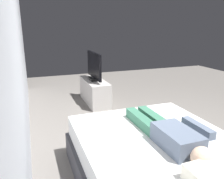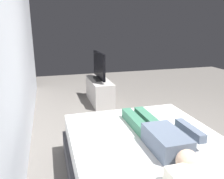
% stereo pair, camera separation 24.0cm
% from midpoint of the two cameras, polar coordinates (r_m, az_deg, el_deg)
% --- Properties ---
extents(ground_plane, '(10.00, 10.00, 0.00)m').
position_cam_midpoint_polar(ground_plane, '(3.46, 9.25, -12.41)').
color(ground_plane, slate).
extents(back_wall, '(6.40, 0.10, 2.80)m').
position_cam_midpoint_polar(back_wall, '(3.05, -25.24, 10.10)').
color(back_wall, silver).
rests_on(back_wall, ground).
extents(bed, '(2.07, 1.58, 0.54)m').
position_cam_midpoint_polar(bed, '(2.40, 9.66, -19.03)').
color(bed, '#333338').
rests_on(bed, ground).
extents(person, '(1.26, 0.46, 0.18)m').
position_cam_midpoint_polar(person, '(2.27, 11.33, -10.76)').
color(person, slate).
rests_on(person, bed).
extents(remote, '(0.15, 0.04, 0.02)m').
position_cam_midpoint_polar(remote, '(2.63, 17.17, -9.13)').
color(remote, black).
rests_on(remote, bed).
extents(tv_stand, '(1.10, 0.40, 0.50)m').
position_cam_midpoint_polar(tv_stand, '(4.93, -5.76, -0.47)').
color(tv_stand, '#B7B2AD').
rests_on(tv_stand, ground).
extents(tv, '(0.88, 0.20, 0.59)m').
position_cam_midpoint_polar(tv, '(4.81, -5.94, 5.66)').
color(tv, black).
rests_on(tv, tv_stand).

